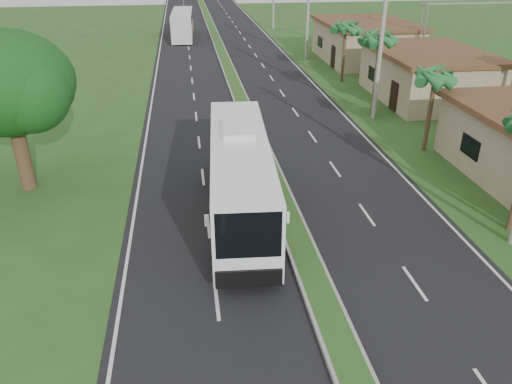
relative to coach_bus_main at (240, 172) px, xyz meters
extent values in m
plane|color=#2C511D|center=(2.01, -5.90, -2.04)|extent=(180.00, 180.00, 0.00)
cube|color=black|center=(2.01, 14.10, -2.03)|extent=(14.00, 160.00, 0.02)
cube|color=gray|center=(2.01, 14.10, -1.94)|extent=(1.20, 160.00, 0.17)
cube|color=#2C511D|center=(2.01, 14.10, -1.85)|extent=(0.95, 160.00, 0.02)
cube|color=silver|center=(-4.69, 14.10, -2.04)|extent=(0.12, 160.00, 0.01)
cube|color=silver|center=(8.71, 14.10, -2.04)|extent=(0.12, 160.00, 0.01)
cube|color=tan|center=(16.01, 16.10, -0.36)|extent=(7.00, 10.00, 3.35)
cube|color=#52361D|center=(16.01, 16.10, 1.47)|extent=(7.60, 10.60, 0.32)
cube|color=tan|center=(16.01, 30.10, -0.29)|extent=(8.00, 11.00, 3.50)
cube|color=#52361D|center=(16.01, 30.10, 1.62)|extent=(8.60, 11.60, 0.32)
cylinder|color=#473321|center=(11.41, 6.10, 0.26)|extent=(0.26, 0.26, 4.60)
cylinder|color=#473321|center=(10.81, 13.10, 0.66)|extent=(0.26, 0.26, 5.40)
cylinder|color=#473321|center=(11.31, 22.10, 0.36)|extent=(0.26, 0.26, 4.80)
cylinder|color=#473321|center=(-9.99, 4.10, -0.04)|extent=(0.70, 0.70, 4.00)
ellipsoid|color=#144512|center=(-9.99, 4.10, 3.16)|extent=(6.00, 6.00, 4.68)
sphere|color=#144512|center=(-8.79, 3.10, 2.86)|extent=(3.40, 3.40, 3.40)
cylinder|color=gray|center=(10.51, 12.10, 3.96)|extent=(0.28, 0.28, 12.00)
cylinder|color=gray|center=(10.51, 32.10, 3.46)|extent=(0.28, 0.28, 11.00)
cylinder|color=gray|center=(19.01, 23.60, 3.96)|extent=(0.18, 0.18, 12.00)
cylinder|color=gray|center=(19.01, 24.60, 3.96)|extent=(0.18, 0.18, 12.00)
cube|color=gray|center=(24.01, 24.10, 3.96)|extent=(10.00, 0.14, 0.14)
cube|color=white|center=(0.00, -0.05, -0.10)|extent=(3.13, 11.60, 3.01)
cube|color=black|center=(0.03, 0.52, 0.56)|extent=(3.03, 9.31, 1.20)
cube|color=black|center=(-0.37, -5.72, 0.38)|extent=(2.16, 0.28, 1.69)
cube|color=red|center=(-0.08, -1.20, -0.71)|extent=(2.76, 5.12, 0.53)
cube|color=gold|center=(0.02, 0.23, -0.95)|extent=(2.62, 3.02, 0.24)
cube|color=white|center=(0.07, 1.09, 1.54)|extent=(1.48, 2.38, 0.27)
cylinder|color=black|center=(-1.32, -3.61, -1.54)|extent=(0.37, 1.01, 0.99)
cylinder|color=black|center=(0.84, -3.75, -1.54)|extent=(0.37, 1.01, 0.99)
cylinder|color=black|center=(-0.88, 3.07, -1.54)|extent=(0.37, 1.01, 0.99)
cylinder|color=black|center=(1.27, 2.93, -1.54)|extent=(0.37, 1.01, 0.99)
cube|color=silver|center=(-1.97, 46.01, -0.37)|extent=(2.83, 11.05, 3.05)
cube|color=black|center=(-1.95, 46.49, 0.54)|extent=(2.76, 8.19, 1.04)
cube|color=#DB4915|center=(-2.01, 45.06, -0.95)|extent=(2.64, 5.34, 0.33)
cylinder|color=black|center=(-3.21, 41.53, -1.58)|extent=(0.32, 0.93, 0.91)
cylinder|color=black|center=(-1.11, 41.45, -1.58)|extent=(0.32, 0.93, 0.91)
cylinder|color=black|center=(-2.86, 50.10, -1.58)|extent=(0.32, 0.93, 0.91)
cylinder|color=black|center=(-0.76, 50.02, -1.58)|extent=(0.32, 0.93, 0.91)
imported|color=black|center=(0.01, 0.30, -1.56)|extent=(1.65, 0.99, 0.96)
imported|color=maroon|center=(0.01, 0.30, -0.60)|extent=(0.75, 0.62, 1.77)
camera|label=1|loc=(-2.06, -19.27, 8.78)|focal=35.00mm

